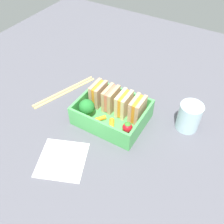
# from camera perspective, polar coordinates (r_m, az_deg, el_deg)

# --- Properties ---
(ground_plane) EXTENTS (1.20, 1.20, 0.02)m
(ground_plane) POSITION_cam_1_polar(r_m,az_deg,el_deg) (0.64, 0.00, -2.32)
(ground_plane) COLOR #55545E
(bento_tray) EXTENTS (0.17, 0.13, 0.01)m
(bento_tray) POSITION_cam_1_polar(r_m,az_deg,el_deg) (0.63, 0.00, -1.34)
(bento_tray) COLOR #4DB257
(bento_tray) RESTS_ON ground_plane
(bento_rim) EXTENTS (0.17, 0.13, 0.04)m
(bento_rim) POSITION_cam_1_polar(r_m,az_deg,el_deg) (0.61, 0.00, 0.38)
(bento_rim) COLOR #4DB257
(bento_rim) RESTS_ON bento_tray
(sandwich_left) EXTENTS (0.03, 0.05, 0.06)m
(sandwich_left) POSITION_cam_1_polar(r_m,az_deg,el_deg) (0.64, -3.12, 4.17)
(sandwich_left) COLOR tan
(sandwich_left) RESTS_ON bento_tray
(sandwich_center_left) EXTENTS (0.03, 0.05, 0.06)m
(sandwich_center_left) POSITION_cam_1_polar(r_m,az_deg,el_deg) (0.63, -0.27, 3.04)
(sandwich_center_left) COLOR tan
(sandwich_center_left) RESTS_ON bento_tray
(sandwich_center) EXTENTS (0.03, 0.05, 0.06)m
(sandwich_center) POSITION_cam_1_polar(r_m,az_deg,el_deg) (0.61, 2.71, 1.85)
(sandwich_center) COLOR beige
(sandwich_center) RESTS_ON bento_tray
(sandwich_center_right) EXTENTS (0.03, 0.05, 0.06)m
(sandwich_center_right) POSITION_cam_1_polar(r_m,az_deg,el_deg) (0.60, 5.80, 0.61)
(sandwich_center_right) COLOR tan
(sandwich_center_right) RESTS_ON bento_tray
(broccoli_floret) EXTENTS (0.04, 0.04, 0.05)m
(broccoli_floret) POSITION_cam_1_polar(r_m,az_deg,el_deg) (0.61, -5.80, 1.09)
(broccoli_floret) COLOR #89D26D
(broccoli_floret) RESTS_ON bento_tray
(carrot_stick_left) EXTENTS (0.03, 0.04, 0.01)m
(carrot_stick_left) POSITION_cam_1_polar(r_m,az_deg,el_deg) (0.61, -3.24, -1.68)
(carrot_stick_left) COLOR orange
(carrot_stick_left) RESTS_ON bento_tray
(carrot_stick_far_left) EXTENTS (0.03, 0.04, 0.01)m
(carrot_stick_far_left) POSITION_cam_1_polar(r_m,az_deg,el_deg) (0.60, -0.09, -3.09)
(carrot_stick_far_left) COLOR orange
(carrot_stick_far_left) RESTS_ON bento_tray
(strawberry_far_left) EXTENTS (0.02, 0.02, 0.03)m
(strawberry_far_left) POSITION_cam_1_polar(r_m,az_deg,el_deg) (0.59, 3.55, -3.48)
(strawberry_far_left) COLOR red
(strawberry_far_left) RESTS_ON bento_tray
(chopstick_pair) EXTENTS (0.08, 0.19, 0.01)m
(chopstick_pair) POSITION_cam_1_polar(r_m,az_deg,el_deg) (0.72, -10.79, 4.72)
(chopstick_pair) COLOR tan
(chopstick_pair) RESTS_ON ground_plane
(drinking_glass) EXTENTS (0.05, 0.05, 0.07)m
(drinking_glass) POSITION_cam_1_polar(r_m,az_deg,el_deg) (0.62, 17.22, -1.03)
(drinking_glass) COLOR silver
(drinking_glass) RESTS_ON ground_plane
(folded_napkin) EXTENTS (0.13, 0.13, 0.00)m
(folded_napkin) POSITION_cam_1_polar(r_m,az_deg,el_deg) (0.57, -11.31, -10.58)
(folded_napkin) COLOR white
(folded_napkin) RESTS_ON ground_plane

